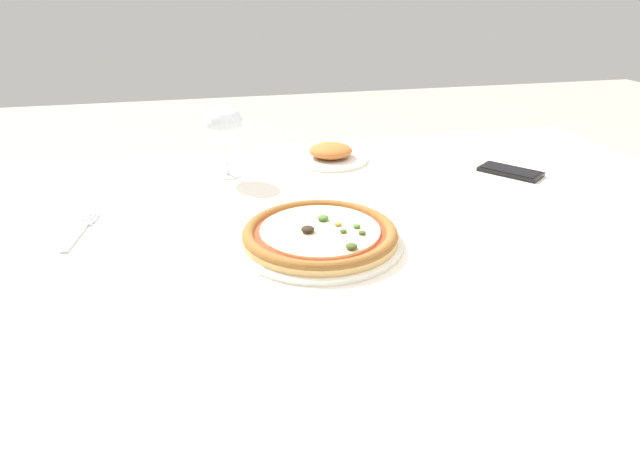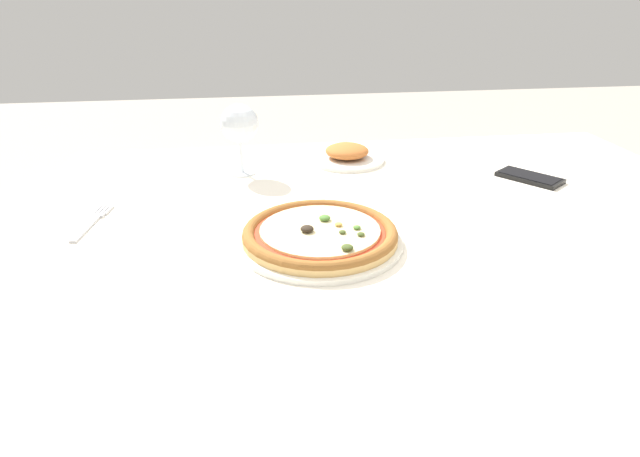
% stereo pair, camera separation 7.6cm
% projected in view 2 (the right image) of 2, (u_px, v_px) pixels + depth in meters
% --- Properties ---
extents(dining_table, '(1.49, 1.17, 0.74)m').
position_uv_depth(dining_table, '(401.00, 259.00, 1.05)').
color(dining_table, '#997047').
rests_on(dining_table, ground_plane).
extents(pizza_plate, '(0.30, 0.30, 0.04)m').
position_uv_depth(pizza_plate, '(320.00, 235.00, 0.95)').
color(pizza_plate, white).
rests_on(pizza_plate, dining_table).
extents(fork, '(0.05, 0.17, 0.00)m').
position_uv_depth(fork, '(92.00, 221.00, 1.04)').
color(fork, silver).
rests_on(fork, dining_table).
extents(wine_glass_far_left, '(0.09, 0.09, 0.17)m').
position_uv_depth(wine_glass_far_left, '(239.00, 124.00, 1.25)').
color(wine_glass_far_left, silver).
rests_on(wine_glass_far_left, dining_table).
extents(cell_phone, '(0.14, 0.16, 0.01)m').
position_uv_depth(cell_phone, '(530.00, 177.00, 1.26)').
color(cell_phone, black).
rests_on(cell_phone, dining_table).
extents(side_plate, '(0.19, 0.19, 0.05)m').
position_uv_depth(side_plate, '(347.00, 155.00, 1.38)').
color(side_plate, white).
rests_on(side_plate, dining_table).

